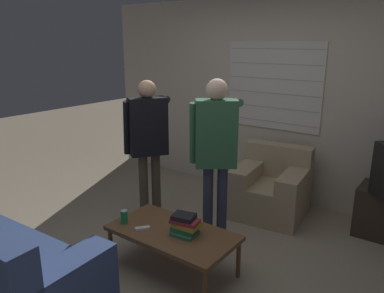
{
  "coord_description": "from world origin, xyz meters",
  "views": [
    {
      "loc": [
        2.03,
        -2.4,
        2.0
      ],
      "look_at": [
        -0.07,
        0.46,
        1.0
      ],
      "focal_mm": 35.0,
      "sensor_mm": 36.0,
      "label": 1
    }
  ],
  "objects_px": {
    "coffee_table": "(173,234)",
    "armchair_beige": "(271,188)",
    "spare_remote": "(143,228)",
    "book_stack": "(185,225)",
    "person_left_standing": "(148,136)",
    "soda_can": "(124,217)",
    "person_right_standing": "(216,144)"
  },
  "relations": [
    {
      "from": "coffee_table",
      "to": "spare_remote",
      "type": "distance_m",
      "value": 0.27
    },
    {
      "from": "armchair_beige",
      "to": "person_left_standing",
      "type": "relative_size",
      "value": 0.55
    },
    {
      "from": "armchair_beige",
      "to": "person_right_standing",
      "type": "xyz_separation_m",
      "value": [
        -0.14,
        -1.02,
        0.74
      ]
    },
    {
      "from": "person_left_standing",
      "to": "spare_remote",
      "type": "height_order",
      "value": "person_left_standing"
    },
    {
      "from": "person_right_standing",
      "to": "armchair_beige",
      "type": "bearing_deg",
      "value": 45.12
    },
    {
      "from": "book_stack",
      "to": "soda_can",
      "type": "height_order",
      "value": "book_stack"
    },
    {
      "from": "book_stack",
      "to": "soda_can",
      "type": "bearing_deg",
      "value": -163.59
    },
    {
      "from": "person_left_standing",
      "to": "person_right_standing",
      "type": "height_order",
      "value": "person_right_standing"
    },
    {
      "from": "coffee_table",
      "to": "armchair_beige",
      "type": "bearing_deg",
      "value": 83.07
    },
    {
      "from": "person_right_standing",
      "to": "book_stack",
      "type": "height_order",
      "value": "person_right_standing"
    },
    {
      "from": "person_right_standing",
      "to": "spare_remote",
      "type": "relative_size",
      "value": 13.18
    },
    {
      "from": "armchair_beige",
      "to": "person_left_standing",
      "type": "distance_m",
      "value": 1.6
    },
    {
      "from": "armchair_beige",
      "to": "soda_can",
      "type": "distance_m",
      "value": 1.88
    },
    {
      "from": "person_left_standing",
      "to": "soda_can",
      "type": "bearing_deg",
      "value": -120.77
    },
    {
      "from": "person_right_standing",
      "to": "person_left_standing",
      "type": "bearing_deg",
      "value": 144.97
    },
    {
      "from": "person_right_standing",
      "to": "book_stack",
      "type": "distance_m",
      "value": 0.82
    },
    {
      "from": "coffee_table",
      "to": "book_stack",
      "type": "xyz_separation_m",
      "value": [
        0.12,
        0.02,
        0.12
      ]
    },
    {
      "from": "armchair_beige",
      "to": "book_stack",
      "type": "bearing_deg",
      "value": 80.79
    },
    {
      "from": "person_left_standing",
      "to": "person_right_standing",
      "type": "xyz_separation_m",
      "value": [
        0.85,
        0.03,
        0.04
      ]
    },
    {
      "from": "coffee_table",
      "to": "person_right_standing",
      "type": "height_order",
      "value": "person_right_standing"
    },
    {
      "from": "spare_remote",
      "to": "person_right_standing",
      "type": "bearing_deg",
      "value": 106.59
    },
    {
      "from": "person_right_standing",
      "to": "spare_remote",
      "type": "height_order",
      "value": "person_right_standing"
    },
    {
      "from": "armchair_beige",
      "to": "spare_remote",
      "type": "bearing_deg",
      "value": 69.81
    },
    {
      "from": "person_right_standing",
      "to": "soda_can",
      "type": "bearing_deg",
      "value": -161.09
    },
    {
      "from": "armchair_beige",
      "to": "spare_remote",
      "type": "xyz_separation_m",
      "value": [
        -0.42,
        -1.75,
        0.09
      ]
    },
    {
      "from": "armchair_beige",
      "to": "soda_can",
      "type": "height_order",
      "value": "armchair_beige"
    },
    {
      "from": "book_stack",
      "to": "spare_remote",
      "type": "distance_m",
      "value": 0.39
    },
    {
      "from": "person_left_standing",
      "to": "spare_remote",
      "type": "xyz_separation_m",
      "value": [
        0.56,
        -0.71,
        -0.61
      ]
    },
    {
      "from": "book_stack",
      "to": "coffee_table",
      "type": "bearing_deg",
      "value": -169.4
    },
    {
      "from": "coffee_table",
      "to": "person_left_standing",
      "type": "xyz_separation_m",
      "value": [
        -0.79,
        0.57,
        0.66
      ]
    },
    {
      "from": "person_right_standing",
      "to": "book_stack",
      "type": "relative_size",
      "value": 6.4
    },
    {
      "from": "person_left_standing",
      "to": "book_stack",
      "type": "height_order",
      "value": "person_left_standing"
    }
  ]
}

